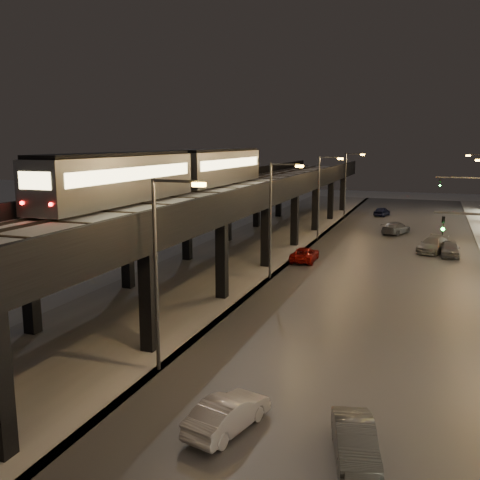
% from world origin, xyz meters
% --- Properties ---
extents(road_surface, '(17.00, 120.00, 0.06)m').
position_xyz_m(road_surface, '(7.50, 35.00, 0.03)').
color(road_surface, '#46474D').
rests_on(road_surface, ground).
extents(under_viaduct_pavement, '(11.00, 120.00, 0.06)m').
position_xyz_m(under_viaduct_pavement, '(-6.00, 35.00, 0.03)').
color(under_viaduct_pavement, '#9FA1A8').
rests_on(under_viaduct_pavement, ground).
extents(elevated_viaduct, '(9.00, 100.00, 6.30)m').
position_xyz_m(elevated_viaduct, '(-6.00, 31.84, 5.62)').
color(elevated_viaduct, black).
rests_on(elevated_viaduct, ground).
extents(viaduct_trackbed, '(8.40, 100.00, 0.32)m').
position_xyz_m(viaduct_trackbed, '(-6.01, 31.97, 6.39)').
color(viaduct_trackbed, '#B2B7C1').
rests_on(viaduct_trackbed, elevated_viaduct).
extents(viaduct_parapet_streetside, '(0.30, 100.00, 1.10)m').
position_xyz_m(viaduct_parapet_streetside, '(-1.65, 32.00, 6.85)').
color(viaduct_parapet_streetside, black).
rests_on(viaduct_parapet_streetside, elevated_viaduct).
extents(viaduct_parapet_far, '(0.30, 100.00, 1.10)m').
position_xyz_m(viaduct_parapet_far, '(-10.35, 32.00, 6.85)').
color(viaduct_parapet_far, black).
rests_on(viaduct_parapet_far, elevated_viaduct).
extents(streetlight_left_1, '(2.57, 0.28, 9.00)m').
position_xyz_m(streetlight_left_1, '(-0.43, 13.00, 5.24)').
color(streetlight_left_1, '#38383A').
rests_on(streetlight_left_1, ground).
extents(streetlight_left_2, '(2.57, 0.28, 9.00)m').
position_xyz_m(streetlight_left_2, '(-0.43, 31.00, 5.24)').
color(streetlight_left_2, '#38383A').
rests_on(streetlight_left_2, ground).
extents(streetlight_left_3, '(2.57, 0.28, 9.00)m').
position_xyz_m(streetlight_left_3, '(-0.43, 49.00, 5.24)').
color(streetlight_left_3, '#38383A').
rests_on(streetlight_left_3, ground).
extents(streetlight_left_4, '(2.57, 0.28, 9.00)m').
position_xyz_m(streetlight_left_4, '(-0.43, 67.00, 5.24)').
color(streetlight_left_4, '#38383A').
rests_on(streetlight_left_4, ground).
extents(subway_train, '(2.73, 33.48, 3.26)m').
position_xyz_m(subway_train, '(-8.50, 31.23, 8.24)').
color(subway_train, gray).
rests_on(subway_train, viaduct_trackbed).
extents(car_near_white, '(2.28, 4.14, 1.29)m').
position_xyz_m(car_near_white, '(4.28, 9.14, 0.65)').
color(car_near_white, '#B6B5C4').
rests_on(car_near_white, ground).
extents(car_mid_silver, '(2.22, 4.52, 1.24)m').
position_xyz_m(car_mid_silver, '(0.45, 37.88, 0.62)').
color(car_mid_silver, maroon).
rests_on(car_mid_silver, ground).
extents(car_mid_dark, '(3.40, 5.08, 1.37)m').
position_xyz_m(car_mid_dark, '(7.07, 55.57, 0.68)').
color(car_mid_dark, '#555966').
rests_on(car_mid_dark, ground).
extents(car_far_white, '(2.29, 4.05, 1.30)m').
position_xyz_m(car_far_white, '(4.14, 70.31, 0.65)').
color(car_far_white, black).
rests_on(car_far_white, ground).
extents(car_onc_silver, '(2.27, 4.04, 1.26)m').
position_xyz_m(car_onc_silver, '(8.96, 8.90, 0.63)').
color(car_onc_silver, '#494E54').
rests_on(car_onc_silver, ground).
extents(car_onc_white, '(3.30, 5.37, 1.45)m').
position_xyz_m(car_onc_white, '(11.16, 46.03, 0.73)').
color(car_onc_white, gray).
rests_on(car_onc_white, ground).
extents(car_onc_red, '(1.74, 4.17, 1.41)m').
position_xyz_m(car_onc_red, '(12.69, 44.67, 0.70)').
color(car_onc_red, slate).
rests_on(car_onc_red, ground).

